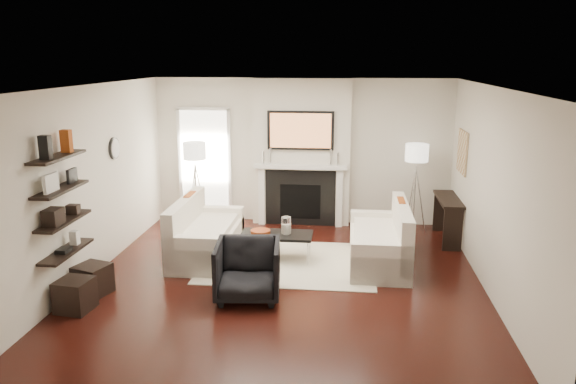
# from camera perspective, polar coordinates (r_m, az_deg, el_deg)

# --- Properties ---
(room_envelope) EXTENTS (6.00, 6.00, 6.00)m
(room_envelope) POSITION_cam_1_polar(r_m,az_deg,el_deg) (7.57, -0.49, 0.41)
(room_envelope) COLOR black
(room_envelope) RESTS_ON ground
(chimney_breast) EXTENTS (1.80, 0.25, 2.70)m
(chimney_breast) POSITION_cam_1_polar(r_m,az_deg,el_deg) (10.37, 1.35, 4.02)
(chimney_breast) COLOR silver
(chimney_breast) RESTS_ON floor
(fireplace_surround) EXTENTS (1.30, 0.02, 1.04)m
(fireplace_surround) POSITION_cam_1_polar(r_m,az_deg,el_deg) (10.41, 1.27, -0.61)
(fireplace_surround) COLOR black
(fireplace_surround) RESTS_ON floor
(firebox) EXTENTS (0.75, 0.02, 0.65)m
(firebox) POSITION_cam_1_polar(r_m,az_deg,el_deg) (10.42, 1.26, -0.99)
(firebox) COLOR black
(firebox) RESTS_ON floor
(mantel_pilaster_l) EXTENTS (0.12, 0.08, 1.10)m
(mantel_pilaster_l) POSITION_cam_1_polar(r_m,az_deg,el_deg) (10.46, -2.68, -0.38)
(mantel_pilaster_l) COLOR white
(mantel_pilaster_l) RESTS_ON floor
(mantel_pilaster_r) EXTENTS (0.12, 0.08, 1.10)m
(mantel_pilaster_r) POSITION_cam_1_polar(r_m,az_deg,el_deg) (10.34, 5.23, -0.59)
(mantel_pilaster_r) COLOR white
(mantel_pilaster_r) RESTS_ON floor
(mantel_shelf) EXTENTS (1.70, 0.18, 0.07)m
(mantel_shelf) POSITION_cam_1_polar(r_m,az_deg,el_deg) (10.23, 1.26, 2.58)
(mantel_shelf) COLOR white
(mantel_shelf) RESTS_ON chimney_breast
(tv_body) EXTENTS (1.20, 0.06, 0.70)m
(tv_body) POSITION_cam_1_polar(r_m,az_deg,el_deg) (10.15, 1.29, 6.27)
(tv_body) COLOR black
(tv_body) RESTS_ON chimney_breast
(tv_screen) EXTENTS (1.10, 0.00, 0.62)m
(tv_screen) POSITION_cam_1_polar(r_m,az_deg,el_deg) (10.12, 1.27, 6.25)
(tv_screen) COLOR #BF723F
(tv_screen) RESTS_ON tv_body
(candlestick_l_tall) EXTENTS (0.04, 0.04, 0.30)m
(candlestick_l_tall) POSITION_cam_1_polar(r_m,az_deg,el_deg) (10.27, -1.80, 3.67)
(candlestick_l_tall) COLOR silver
(candlestick_l_tall) RESTS_ON mantel_shelf
(candlestick_l_short) EXTENTS (0.04, 0.04, 0.24)m
(candlestick_l_short) POSITION_cam_1_polar(r_m,az_deg,el_deg) (10.29, -2.51, 3.52)
(candlestick_l_short) COLOR silver
(candlestick_l_short) RESTS_ON mantel_shelf
(candlestick_r_tall) EXTENTS (0.04, 0.04, 0.30)m
(candlestick_r_tall) POSITION_cam_1_polar(r_m,az_deg,el_deg) (10.18, 4.36, 3.54)
(candlestick_r_tall) COLOR silver
(candlestick_r_tall) RESTS_ON mantel_shelf
(candlestick_r_short) EXTENTS (0.04, 0.04, 0.24)m
(candlestick_r_short) POSITION_cam_1_polar(r_m,az_deg,el_deg) (10.18, 5.09, 3.36)
(candlestick_r_short) COLOR silver
(candlestick_r_short) RESTS_ON mantel_shelf
(hallway_panel) EXTENTS (0.90, 0.02, 2.10)m
(hallway_panel) POSITION_cam_1_polar(r_m,az_deg,el_deg) (10.84, -8.41, 2.69)
(hallway_panel) COLOR white
(hallway_panel) RESTS_ON floor
(door_trim_l) EXTENTS (0.06, 0.06, 2.16)m
(door_trim_l) POSITION_cam_1_polar(r_m,az_deg,el_deg) (10.95, -10.87, 2.70)
(door_trim_l) COLOR white
(door_trim_l) RESTS_ON floor
(door_trim_r) EXTENTS (0.06, 0.06, 2.16)m
(door_trim_r) POSITION_cam_1_polar(r_m,az_deg,el_deg) (10.71, -5.95, 2.63)
(door_trim_r) COLOR white
(door_trim_r) RESTS_ON floor
(door_trim_top) EXTENTS (1.02, 0.06, 0.06)m
(door_trim_top) POSITION_cam_1_polar(r_m,az_deg,el_deg) (10.67, -8.64, 8.37)
(door_trim_top) COLOR white
(door_trim_top) RESTS_ON wall_back
(rug) EXTENTS (2.60, 2.00, 0.01)m
(rug) POSITION_cam_1_polar(r_m,az_deg,el_deg) (8.66, 0.05, -7.17)
(rug) COLOR beige
(rug) RESTS_ON floor
(loveseat_left_base) EXTENTS (0.85, 1.80, 0.42)m
(loveseat_left_base) POSITION_cam_1_polar(r_m,az_deg,el_deg) (8.94, -8.22, -5.24)
(loveseat_left_base) COLOR white
(loveseat_left_base) RESTS_ON floor
(loveseat_left_back) EXTENTS (0.18, 1.80, 0.80)m
(loveseat_left_back) POSITION_cam_1_polar(r_m,az_deg,el_deg) (8.93, -10.38, -3.22)
(loveseat_left_back) COLOR white
(loveseat_left_back) RESTS_ON floor
(loveseat_left_arm_n) EXTENTS (0.85, 0.18, 0.60)m
(loveseat_left_arm_n) POSITION_cam_1_polar(r_m,az_deg,el_deg) (8.17, -9.64, -6.46)
(loveseat_left_arm_n) COLOR white
(loveseat_left_arm_n) RESTS_ON floor
(loveseat_left_arm_s) EXTENTS (0.85, 0.18, 0.60)m
(loveseat_left_arm_s) POSITION_cam_1_polar(r_m,az_deg,el_deg) (9.66, -7.06, -3.20)
(loveseat_left_arm_s) COLOR white
(loveseat_left_arm_s) RESTS_ON floor
(loveseat_left_cushion) EXTENTS (0.63, 1.44, 0.10)m
(loveseat_left_cushion) POSITION_cam_1_polar(r_m,az_deg,el_deg) (8.85, -7.97, -3.67)
(loveseat_left_cushion) COLOR white
(loveseat_left_cushion) RESTS_ON loveseat_left_base
(pillow_left_orange) EXTENTS (0.10, 0.42, 0.42)m
(pillow_left_orange) POSITION_cam_1_polar(r_m,az_deg,el_deg) (9.15, -9.91, -1.46)
(pillow_left_orange) COLOR #A24513
(pillow_left_orange) RESTS_ON loveseat_left_cushion
(pillow_left_charcoal) EXTENTS (0.10, 0.40, 0.40)m
(pillow_left_charcoal) POSITION_cam_1_polar(r_m,az_deg,el_deg) (8.60, -10.99, -2.55)
(pillow_left_charcoal) COLOR black
(pillow_left_charcoal) RESTS_ON loveseat_left_cushion
(loveseat_right_base) EXTENTS (0.85, 1.80, 0.42)m
(loveseat_right_base) POSITION_cam_1_polar(r_m,az_deg,el_deg) (8.67, 9.17, -5.89)
(loveseat_right_base) COLOR white
(loveseat_right_base) RESTS_ON floor
(loveseat_right_back) EXTENTS (0.18, 1.80, 0.80)m
(loveseat_right_back) POSITION_cam_1_polar(r_m,az_deg,el_deg) (8.59, 11.48, -3.94)
(loveseat_right_back) COLOR white
(loveseat_right_back) RESTS_ON floor
(loveseat_right_arm_n) EXTENTS (0.85, 0.18, 0.60)m
(loveseat_right_arm_n) POSITION_cam_1_polar(r_m,az_deg,el_deg) (7.88, 9.47, -7.23)
(loveseat_right_arm_n) COLOR white
(loveseat_right_arm_n) RESTS_ON floor
(loveseat_right_arm_s) EXTENTS (0.85, 0.18, 0.60)m
(loveseat_right_arm_s) POSITION_cam_1_polar(r_m,az_deg,el_deg) (9.41, 8.95, -3.73)
(loveseat_right_arm_s) COLOR white
(loveseat_right_arm_s) RESTS_ON floor
(loveseat_right_cushion) EXTENTS (0.63, 1.44, 0.10)m
(loveseat_right_cushion) POSITION_cam_1_polar(r_m,az_deg,el_deg) (8.58, 8.90, -4.25)
(loveseat_right_cushion) COLOR white
(loveseat_right_cushion) RESTS_ON loveseat_right_base
(pillow_right_orange) EXTENTS (0.10, 0.42, 0.42)m
(pillow_right_orange) POSITION_cam_1_polar(r_m,az_deg,el_deg) (8.82, 11.37, -2.09)
(pillow_right_orange) COLOR #A24513
(pillow_right_orange) RESTS_ON loveseat_right_cushion
(pillow_right_charcoal) EXTENTS (0.10, 0.40, 0.40)m
(pillow_right_charcoal) POSITION_cam_1_polar(r_m,az_deg,el_deg) (8.25, 11.72, -3.28)
(pillow_right_charcoal) COLOR black
(pillow_right_charcoal) RESTS_ON loveseat_right_cushion
(coffee_table) EXTENTS (1.10, 0.55, 0.04)m
(coffee_table) POSITION_cam_1_polar(r_m,az_deg,el_deg) (8.67, -1.17, -4.39)
(coffee_table) COLOR black
(coffee_table) RESTS_ON floor
(coffee_leg_nw) EXTENTS (0.02, 0.02, 0.38)m
(coffee_leg_nw) POSITION_cam_1_polar(r_m,az_deg,el_deg) (8.61, -4.67, -6.04)
(coffee_leg_nw) COLOR silver
(coffee_leg_nw) RESTS_ON floor
(coffee_leg_ne) EXTENTS (0.02, 0.02, 0.38)m
(coffee_leg_ne) POSITION_cam_1_polar(r_m,az_deg,el_deg) (8.48, 2.02, -6.30)
(coffee_leg_ne) COLOR silver
(coffee_leg_ne) RESTS_ON floor
(coffee_leg_sw) EXTENTS (0.02, 0.02, 0.38)m
(coffee_leg_sw) POSITION_cam_1_polar(r_m,az_deg,el_deg) (9.01, -4.15, -5.11)
(coffee_leg_sw) COLOR silver
(coffee_leg_sw) RESTS_ON floor
(coffee_leg_se) EXTENTS (0.02, 0.02, 0.38)m
(coffee_leg_se) POSITION_cam_1_polar(r_m,az_deg,el_deg) (8.90, 2.23, -5.34)
(coffee_leg_se) COLOR silver
(coffee_leg_se) RESTS_ON floor
(hurricane_glass) EXTENTS (0.15, 0.15, 0.26)m
(hurricane_glass) POSITION_cam_1_polar(r_m,az_deg,el_deg) (8.60, -0.18, -3.41)
(hurricane_glass) COLOR white
(hurricane_glass) RESTS_ON coffee_table
(hurricane_candle) EXTENTS (0.11, 0.11, 0.17)m
(hurricane_candle) POSITION_cam_1_polar(r_m,az_deg,el_deg) (8.62, -0.18, -3.82)
(hurricane_candle) COLOR white
(hurricane_candle) RESTS_ON coffee_table
(copper_bowl) EXTENTS (0.31, 0.31, 0.05)m
(copper_bowl) POSITION_cam_1_polar(r_m,az_deg,el_deg) (8.69, -2.81, -4.04)
(copper_bowl) COLOR #C34D20
(copper_bowl) RESTS_ON coffee_table
(armchair) EXTENTS (0.89, 0.84, 0.84)m
(armchair) POSITION_cam_1_polar(r_m,az_deg,el_deg) (7.34, -4.12, -7.65)
(armchair) COLOR black
(armchair) RESTS_ON floor
(lamp_left_post) EXTENTS (0.02, 0.02, 1.20)m
(lamp_left_post) POSITION_cam_1_polar(r_m,az_deg,el_deg) (10.27, -9.30, -0.53)
(lamp_left_post) COLOR silver
(lamp_left_post) RESTS_ON floor
(lamp_left_shade) EXTENTS (0.40, 0.40, 0.30)m
(lamp_left_shade) POSITION_cam_1_polar(r_m,az_deg,el_deg) (10.10, -9.48, 4.15)
(lamp_left_shade) COLOR white
(lamp_left_shade) RESTS_ON lamp_left_post
(lamp_left_leg_a) EXTENTS (0.25, 0.02, 1.23)m
(lamp_left_leg_a) POSITION_cam_1_polar(r_m,az_deg,el_deg) (10.24, -8.71, -0.55)
(lamp_left_leg_a) COLOR silver
(lamp_left_leg_a) RESTS_ON floor
(lamp_left_leg_b) EXTENTS (0.14, 0.22, 1.23)m
(lamp_left_leg_b) POSITION_cam_1_polar(r_m,az_deg,el_deg) (10.37, -9.46, -0.39)
(lamp_left_leg_b) COLOR silver
(lamp_left_leg_b) RESTS_ON floor
(lamp_left_leg_c) EXTENTS (0.14, 0.22, 1.23)m
(lamp_left_leg_c) POSITION_cam_1_polar(r_m,az_deg,el_deg) (10.19, -9.74, -0.65)
(lamp_left_leg_c) COLOR silver
(lamp_left_leg_c) RESTS_ON floor
(lamp_right_post) EXTENTS (0.02, 0.02, 1.20)m
(lamp_right_post) POSITION_cam_1_polar(r_m,az_deg,el_deg) (10.19, 12.71, -0.80)
(lamp_right_post) COLOR silver
(lamp_right_post) RESTS_ON floor
(lamp_right_shade) EXTENTS (0.40, 0.40, 0.30)m
(lamp_right_shade) POSITION_cam_1_polar(r_m,az_deg,el_deg) (10.01, 12.97, 3.91)
(lamp_right_shade) COLOR white
(lamp_right_shade) RESTS_ON lamp_right_post
(lamp_right_leg_a) EXTENTS (0.25, 0.02, 1.23)m
(lamp_right_leg_a) POSITION_cam_1_polar(r_m,az_deg,el_deg) (10.20, 13.33, -0.82)
(lamp_right_leg_a) COLOR silver
(lamp_right_leg_a) RESTS_ON floor
(lamp_right_leg_b) EXTENTS (0.14, 0.22, 1.23)m
(lamp_right_leg_b) POSITION_cam_1_polar(r_m,az_deg,el_deg) (10.27, 12.35, -0.66)
(lamp_right_leg_b) COLOR silver
(lamp_right_leg_b) RESTS_ON floor
(lamp_right_leg_c) EXTENTS (0.14, 0.22, 1.23)m
(lamp_right_leg_c) POSITION_cam_1_polar(r_m,az_deg,el_deg) (10.09, 12.46, -0.93)
(lamp_right_leg_c) COLOR silver
(lamp_right_leg_c) RESTS_ON floor
(console_top) EXTENTS (0.35, 1.20, 0.04)m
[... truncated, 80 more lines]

